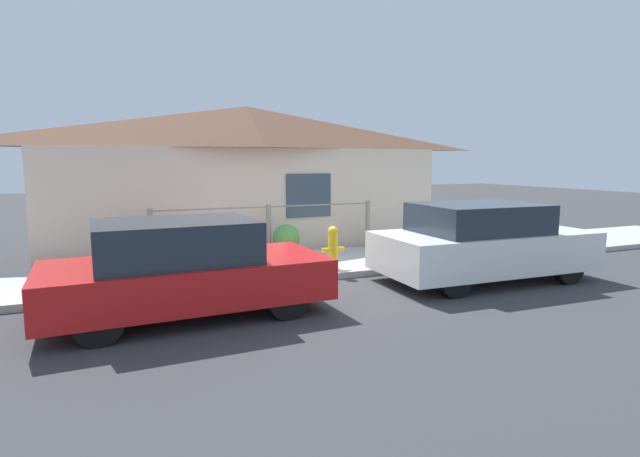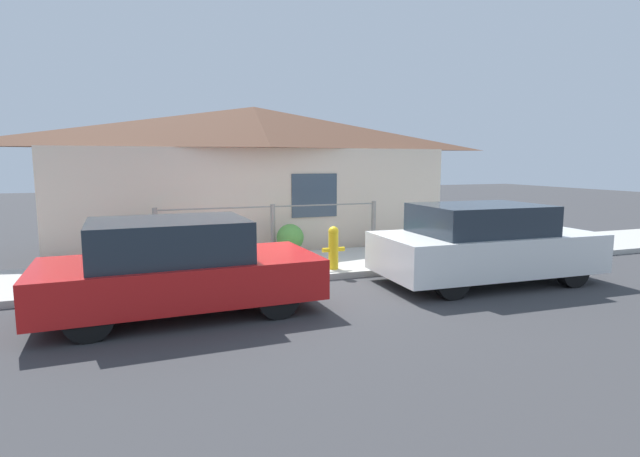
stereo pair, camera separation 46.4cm
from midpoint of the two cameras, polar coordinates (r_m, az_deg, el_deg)
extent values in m
plane|color=#38383A|center=(8.78, -0.06, -6.19)|extent=(60.00, 60.00, 0.00)
cube|color=#B2AFA8|center=(9.86, -2.45, -4.31)|extent=(24.00, 2.37, 0.12)
cube|color=beige|center=(11.25, -5.04, 3.06)|extent=(9.09, 0.12, 2.41)
cube|color=#384756|center=(11.53, 0.51, 3.80)|extent=(1.10, 0.04, 1.00)
pyramid|color=brown|center=(12.25, -6.45, 11.37)|extent=(9.49, 2.20, 0.99)
cylinder|color=gray|center=(10.34, -17.05, -0.71)|extent=(0.10, 0.10, 1.08)
cylinder|color=gray|center=(10.74, -4.16, -0.09)|extent=(0.10, 0.10, 1.08)
cylinder|color=gray|center=(11.63, 7.27, 0.46)|extent=(0.10, 0.10, 1.08)
cylinder|color=gray|center=(10.68, -4.19, 2.51)|extent=(4.80, 0.03, 0.03)
cube|color=red|center=(7.18, -13.76, -5.55)|extent=(3.81, 1.87, 0.55)
cube|color=#232D38|center=(7.05, -15.11, -1.24)|extent=(2.11, 1.60, 0.55)
cylinder|color=black|center=(8.17, -6.40, -5.22)|extent=(0.58, 0.22, 0.58)
cylinder|color=black|center=(6.78, -2.89, -7.88)|extent=(0.58, 0.22, 0.58)
cylinder|color=black|center=(7.88, -22.97, -6.27)|extent=(0.58, 0.22, 0.58)
cylinder|color=black|center=(6.43, -23.10, -9.37)|extent=(0.58, 0.22, 0.58)
cube|color=white|center=(9.26, 19.81, -2.51)|extent=(3.87, 1.87, 0.66)
cube|color=#232D38|center=(9.08, 19.22, 1.03)|extent=(2.14, 1.61, 0.50)
cylinder|color=black|center=(10.62, 22.21, -2.78)|extent=(0.57, 0.22, 0.56)
cylinder|color=black|center=(9.55, 28.19, -4.25)|extent=(0.57, 0.22, 0.56)
cylinder|color=black|center=(9.26, 11.02, -3.82)|extent=(0.57, 0.22, 0.56)
cylinder|color=black|center=(8.01, 16.43, -5.80)|extent=(0.57, 0.22, 0.56)
cylinder|color=yellow|center=(9.27, 2.97, -2.63)|extent=(0.19, 0.19, 0.67)
sphere|color=yellow|center=(9.21, 2.99, -0.35)|extent=(0.19, 0.19, 0.19)
cylinder|color=yellow|center=(9.21, 2.21, -2.48)|extent=(0.17, 0.08, 0.08)
cylinder|color=yellow|center=(9.31, 3.73, -2.37)|extent=(0.17, 0.08, 0.08)
cylinder|color=slate|center=(10.72, -2.18, -2.61)|extent=(0.30, 0.30, 0.15)
sphere|color=#4C8E3D|center=(10.68, -2.19, -1.05)|extent=(0.58, 0.58, 0.58)
cylinder|color=#9E5638|center=(10.26, -17.58, -3.35)|extent=(0.31, 0.31, 0.18)
sphere|color=#235B28|center=(10.21, -17.65, -1.63)|extent=(0.59, 0.59, 0.59)
camera|label=1|loc=(0.23, -88.53, 0.20)|focal=28.00mm
camera|label=2|loc=(0.23, 91.47, -0.20)|focal=28.00mm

